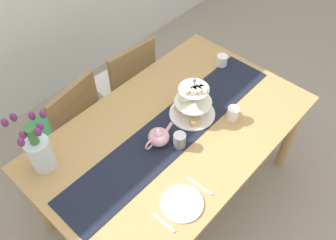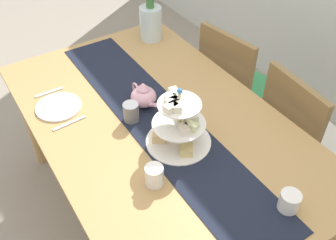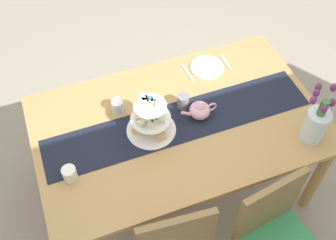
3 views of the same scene
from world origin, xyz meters
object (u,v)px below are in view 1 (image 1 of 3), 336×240
object	(u,v)px
dining_table	(174,139)
chair_left	(69,122)
teapot	(159,136)
mug_grey	(180,140)
knife_left	(199,186)
tulip_vase	(39,150)
dinner_plate_left	(182,203)
fork_left	(164,222)
chair_right	(126,82)
tiered_cake_stand	(193,103)
cream_jug	(222,61)
mug_white_text	(233,114)

from	to	relation	value
dining_table	chair_left	world-z (taller)	chair_left
teapot	mug_grey	distance (m)	0.13
knife_left	mug_grey	distance (m)	0.31
mug_grey	teapot	bearing A→B (deg)	122.14
dining_table	tulip_vase	world-z (taller)	tulip_vase
dinner_plate_left	fork_left	world-z (taller)	dinner_plate_left
tulip_vase	chair_left	bearing A→B (deg)	44.73
fork_left	dining_table	bearing A→B (deg)	36.94
chair_right	tiered_cake_stand	world-z (taller)	tiered_cake_stand
dining_table	tiered_cake_stand	world-z (taller)	tiered_cake_stand
teapot	cream_jug	bearing A→B (deg)	10.42
chair_right	knife_left	bearing A→B (deg)	-113.17
tiered_cake_stand	cream_jug	bearing A→B (deg)	16.47
chair_right	tulip_vase	distance (m)	1.13
chair_right	fork_left	size ratio (longest dim) A/B	6.07
chair_left	teapot	distance (m)	0.86
tulip_vase	dinner_plate_left	bearing A→B (deg)	-65.45
dining_table	chair_right	distance (m)	0.84
tiered_cake_stand	mug_white_text	bearing A→B (deg)	-56.37
teapot	fork_left	bearing A→B (deg)	-133.97
cream_jug	knife_left	distance (m)	1.06
dining_table	knife_left	xyz separation A→B (m)	(-0.21, -0.37, 0.10)
dining_table	dinner_plate_left	xyz separation A→B (m)	(-0.35, -0.37, 0.10)
tiered_cake_stand	teapot	size ratio (longest dim) A/B	1.28
chair_right	teapot	bearing A→B (deg)	-118.51
tulip_vase	dining_table	bearing A→B (deg)	-28.45
dining_table	fork_left	bearing A→B (deg)	-143.06
chair_right	cream_jug	bearing A→B (deg)	-55.49
fork_left	mug_white_text	xyz separation A→B (m)	(0.82, 0.16, 0.04)
tulip_vase	chair_right	bearing A→B (deg)	21.95
teapot	cream_jug	xyz separation A→B (m)	(0.84, 0.16, -0.02)
tiered_cake_stand	cream_jug	distance (m)	0.55
chair_right	tulip_vase	bearing A→B (deg)	-158.05
chair_left	tiered_cake_stand	distance (m)	0.98
cream_jug	dinner_plate_left	size ratio (longest dim) A/B	0.37
chair_left	fork_left	distance (m)	1.20
tulip_vase	mug_grey	bearing A→B (deg)	-37.71
tulip_vase	mug_white_text	world-z (taller)	tulip_vase
tiered_cake_stand	tulip_vase	distance (m)	0.96
knife_left	mug_grey	size ratio (longest dim) A/B	1.79
dining_table	tiered_cake_stand	size ratio (longest dim) A/B	5.83
chair_right	cream_jug	xyz separation A→B (m)	(0.42, -0.62, 0.31)
teapot	fork_left	distance (m)	0.52
fork_left	mug_white_text	distance (m)	0.84
knife_left	fork_left	bearing A→B (deg)	180.00
dining_table	tulip_vase	size ratio (longest dim) A/B	4.44
dining_table	cream_jug	world-z (taller)	cream_jug
dinner_plate_left	fork_left	xyz separation A→B (m)	(-0.15, 0.00, -0.00)
tulip_vase	cream_jug	xyz separation A→B (m)	(1.40, -0.22, -0.10)
chair_left	knife_left	xyz separation A→B (m)	(0.09, -1.15, 0.27)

